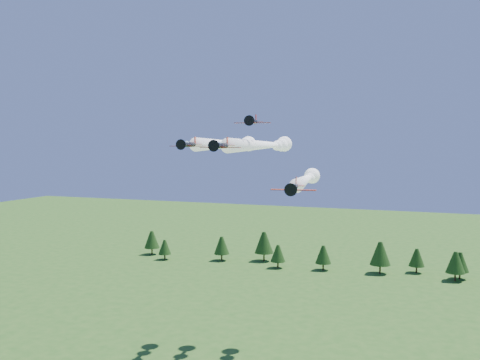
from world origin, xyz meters
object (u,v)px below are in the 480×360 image
(plane_right, at_px, (307,178))
(plane_slot, at_px, (253,121))
(plane_left, at_px, (232,144))
(plane_lead, at_px, (267,145))

(plane_right, xyz_separation_m, plane_slot, (-5.52, -19.44, 11.55))
(plane_slot, bearing_deg, plane_right, 65.28)
(plane_left, bearing_deg, plane_right, 2.89)
(plane_left, bearing_deg, plane_slot, -61.71)
(plane_right, distance_m, plane_slot, 23.27)
(plane_left, height_order, plane_right, plane_left)
(plane_lead, distance_m, plane_left, 8.92)
(plane_lead, xyz_separation_m, plane_slot, (2.26, -15.56, 4.36))
(plane_lead, height_order, plane_left, plane_left)
(plane_left, height_order, plane_slot, plane_slot)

